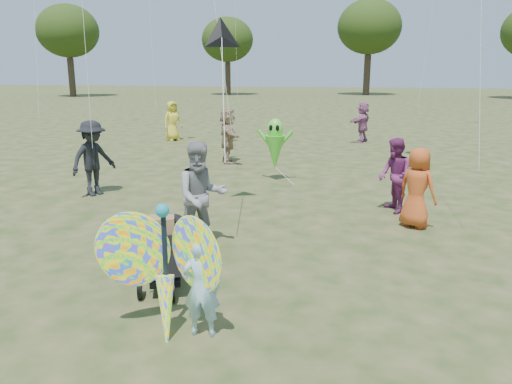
# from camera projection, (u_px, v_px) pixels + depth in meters

# --- Properties ---
(ground) EXTENTS (160.00, 160.00, 0.00)m
(ground) POSITION_uv_depth(u_px,v_px,m) (248.00, 295.00, 6.92)
(ground) COLOR #51592B
(ground) RESTS_ON ground
(child_girl) EXTENTS (0.46, 0.32, 1.19)m
(child_girl) POSITION_uv_depth(u_px,v_px,m) (201.00, 288.00, 5.76)
(child_girl) COLOR #99C8D9
(child_girl) RESTS_ON ground
(adult_man) EXTENTS (1.15, 1.09, 1.87)m
(adult_man) POSITION_uv_depth(u_px,v_px,m) (201.00, 196.00, 8.50)
(adult_man) COLOR gray
(adult_man) RESTS_ON ground
(grey_bag) EXTENTS (0.49, 0.40, 0.16)m
(grey_bag) POSITION_uv_depth(u_px,v_px,m) (170.00, 251.00, 8.38)
(grey_bag) COLOR gray
(grey_bag) RESTS_ON ground
(crowd_a) EXTENTS (0.92, 0.87, 1.58)m
(crowd_a) POSITION_uv_depth(u_px,v_px,m) (417.00, 188.00, 9.72)
(crowd_a) COLOR #BD4C1E
(crowd_a) RESTS_ON ground
(crowd_b) EXTENTS (1.14, 1.37, 1.84)m
(crowd_b) POSITION_uv_depth(u_px,v_px,m) (93.00, 158.00, 12.18)
(crowd_b) COLOR black
(crowd_b) RESTS_ON ground
(crowd_d) EXTENTS (1.15, 1.76, 1.82)m
(crowd_d) POSITION_uv_depth(u_px,v_px,m) (228.00, 136.00, 16.40)
(crowd_d) COLOR tan
(crowd_d) RESTS_ON ground
(crowd_e) EXTENTS (0.84, 0.95, 1.62)m
(crowd_e) POSITION_uv_depth(u_px,v_px,m) (395.00, 176.00, 10.74)
(crowd_e) COLOR #742660
(crowd_e) RESTS_ON ground
(crowd_g) EXTENTS (0.95, 0.98, 1.70)m
(crowd_g) POSITION_uv_depth(u_px,v_px,m) (173.00, 121.00, 21.59)
(crowd_g) COLOR gold
(crowd_g) RESTS_ON ground
(crowd_j) EXTENTS (1.11, 1.65, 1.71)m
(crowd_j) POSITION_uv_depth(u_px,v_px,m) (363.00, 122.00, 21.07)
(crowd_j) COLOR #A35D8C
(crowd_j) RESTS_ON ground
(jogging_stroller) EXTENTS (0.73, 1.13, 1.09)m
(jogging_stroller) POSITION_uv_depth(u_px,v_px,m) (166.00, 247.00, 7.00)
(jogging_stroller) COLOR black
(jogging_stroller) RESTS_ON ground
(butterfly_kite) EXTENTS (1.74, 0.75, 1.79)m
(butterfly_kite) POSITION_uv_depth(u_px,v_px,m) (165.00, 270.00, 5.73)
(butterfly_kite) COLOR orange
(butterfly_kite) RESTS_ON ground
(delta_kite_rig) EXTENTS (1.07, 2.48, 2.58)m
(delta_kite_rig) POSITION_uv_depth(u_px,v_px,m) (222.00, 38.00, 10.01)
(delta_kite_rig) COLOR black
(delta_kite_rig) RESTS_ON ground
(alien_kite) EXTENTS (1.12, 0.69, 1.74)m
(alien_kite) POSITION_uv_depth(u_px,v_px,m) (275.00, 146.00, 13.71)
(alien_kite) COLOR #53D532
(alien_kite) RESTS_ON ground
(tree_line) EXTENTS (91.78, 33.60, 10.79)m
(tree_line) POSITION_uv_depth(u_px,v_px,m) (388.00, 27.00, 47.31)
(tree_line) COLOR #3A2D21
(tree_line) RESTS_ON ground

